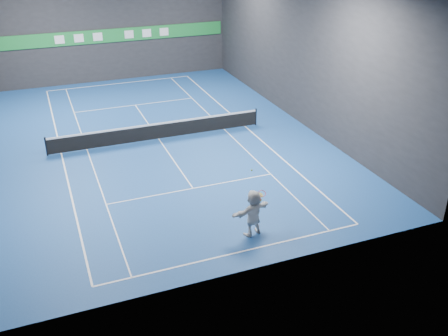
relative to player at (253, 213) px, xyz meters
name	(u,v)px	position (x,y,z in m)	size (l,w,h in m)	color
ground	(159,139)	(-1.08, 10.91, -0.99)	(26.00, 26.00, 0.00)	navy
wall_back	(112,22)	(-1.08, 23.91, 3.51)	(18.00, 0.10, 9.00)	#262629
wall_front	(252,159)	(-1.08, -2.09, 3.51)	(18.00, 0.10, 9.00)	#262629
wall_right	(300,49)	(7.92, 10.91, 3.51)	(0.10, 26.00, 9.00)	#262629
baseline_near	(238,253)	(-1.08, -0.98, -0.99)	(10.98, 0.08, 0.01)	white
baseline_far	(120,83)	(-1.08, 22.80, -0.99)	(10.98, 0.08, 0.01)	white
sideline_doubles_left	(61,153)	(-6.57, 10.91, -0.99)	(0.08, 23.78, 0.01)	white
sideline_doubles_right	(245,126)	(4.41, 10.91, -0.99)	(0.08, 23.78, 0.01)	white
sideline_singles_left	(87,150)	(-5.19, 10.91, -0.99)	(0.06, 23.78, 0.01)	white
sideline_singles_right	(224,129)	(3.03, 10.91, -0.99)	(0.06, 23.78, 0.01)	white
service_line_near	(193,188)	(-1.08, 4.51, -0.99)	(8.23, 0.06, 0.01)	white
service_line_far	(135,105)	(-1.08, 17.31, -0.99)	(8.23, 0.06, 0.01)	white
center_service_line	(159,139)	(-1.08, 10.91, -0.99)	(0.06, 12.80, 0.01)	white
player	(253,213)	(0.00, 0.00, 0.00)	(1.84, 0.59, 1.98)	silver
tennis_ball	(252,170)	(-0.06, 0.14, 1.85)	(0.07, 0.07, 0.07)	#B9DF25
tennis_net	(158,131)	(-1.08, 10.91, -0.45)	(12.50, 0.10, 1.07)	black
sponsor_banner	(113,35)	(-1.08, 23.85, 2.51)	(17.64, 0.11, 1.00)	#1D8836
tennis_racket	(262,195)	(0.37, 0.05, 0.73)	(0.51, 0.37, 0.54)	red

